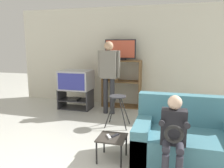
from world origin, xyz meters
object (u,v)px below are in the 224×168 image
object	(u,v)px
snack_table	(112,140)
remote_control_white	(109,137)
person_standing_adult	(109,70)
television_flat	(120,50)
remote_control_black	(115,135)
couch	(186,141)
television_main	(76,80)
person_seated_child	(173,132)
folding_stool	(118,102)
tv_stand	(76,99)
media_shelf	(121,83)

from	to	relation	value
snack_table	remote_control_white	size ratio (longest dim) A/B	2.73
person_standing_adult	remote_control_white	bearing A→B (deg)	-73.95
television_flat	remote_control_black	xyz separation A→B (m)	(0.56, -2.67, -1.13)
person_standing_adult	couch	bearing A→B (deg)	-47.21
television_main	person_seated_child	world-z (taller)	person_seated_child
folding_stool	couch	bearing A→B (deg)	-39.35
television_main	person_seated_child	distance (m)	3.45
folding_stool	tv_stand	bearing A→B (deg)	145.03
tv_stand	folding_stool	bearing A→B (deg)	-34.97
folding_stool	person_seated_child	distance (m)	1.88
television_flat	couch	size ratio (longest dim) A/B	0.56
tv_stand	person_seated_child	bearing A→B (deg)	-45.97
media_shelf	remote_control_white	xyz separation A→B (m)	(0.44, -2.74, -0.27)
snack_table	remote_control_white	bearing A→B (deg)	-151.89
tv_stand	person_seated_child	distance (m)	3.47
snack_table	remote_control_black	xyz separation A→B (m)	(0.03, 0.04, 0.06)
person_seated_child	person_standing_adult	bearing A→B (deg)	122.35
folding_stool	snack_table	world-z (taller)	folding_stool
snack_table	person_seated_child	distance (m)	0.92
remote_control_white	person_seated_child	xyz separation A→B (m)	(0.86, -0.24, 0.26)
television_flat	folding_stool	world-z (taller)	television_flat
tv_stand	media_shelf	bearing A→B (deg)	24.32
television_main	remote_control_black	bearing A→B (deg)	-54.09
person_standing_adult	person_seated_child	xyz separation A→B (m)	(1.45, -2.30, -0.42)
couch	person_seated_child	bearing A→B (deg)	-109.71
remote_control_black	person_standing_adult	xyz separation A→B (m)	(-0.67, 1.99, 0.68)
remote_control_black	couch	bearing A→B (deg)	41.72
couch	tv_stand	bearing A→B (deg)	142.86
television_main	couch	world-z (taller)	television_main
couch	person_standing_adult	xyz separation A→B (m)	(-1.64, 1.77, 0.74)
snack_table	person_standing_adult	size ratio (longest dim) A/B	0.23
television_flat	remote_control_white	distance (m)	3.00
television_flat	remote_control_black	world-z (taller)	television_flat
remote_control_black	folding_stool	bearing A→B (deg)	131.34
media_shelf	remote_control_white	size ratio (longest dim) A/B	8.54
folding_stool	snack_table	xyz separation A→B (m)	(0.24, -1.28, -0.21)
tv_stand	person_standing_adult	size ratio (longest dim) A/B	0.48
person_seated_child	couch	bearing A→B (deg)	70.29
media_shelf	snack_table	bearing A→B (deg)	-79.91
television_main	remote_control_black	xyz separation A→B (m)	(1.59, -2.19, -0.39)
remote_control_black	remote_control_white	size ratio (longest dim) A/B	1.00
television_main	person_standing_adult	size ratio (longest dim) A/B	0.46
snack_table	person_standing_adult	bearing A→B (deg)	107.23
television_main	remote_control_black	size ratio (longest dim) A/B	5.40
couch	person_standing_adult	size ratio (longest dim) A/B	0.84
television_main	television_flat	size ratio (longest dim) A/B	0.97
remote_control_white	person_standing_adult	world-z (taller)	person_standing_adult
snack_table	couch	world-z (taller)	couch
tv_stand	remote_control_white	distance (m)	2.72
remote_control_black	snack_table	bearing A→B (deg)	-99.83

